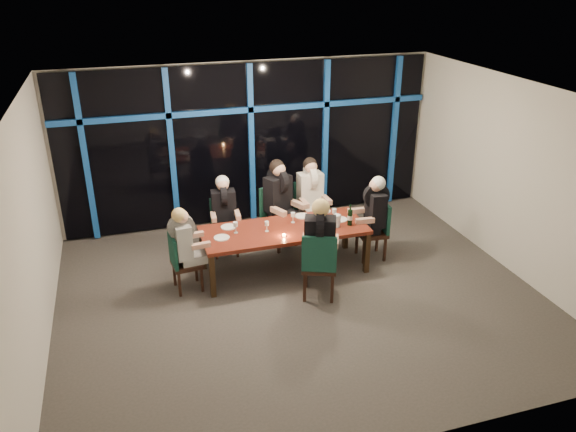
{
  "coord_description": "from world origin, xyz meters",
  "views": [
    {
      "loc": [
        -2.29,
        -6.81,
        4.55
      ],
      "look_at": [
        0.0,
        0.6,
        1.05
      ],
      "focal_mm": 35.0,
      "sensor_mm": 36.0,
      "label": 1
    }
  ],
  "objects_px": {
    "chair_end_left": "(181,260)",
    "diner_far_mid": "(279,192)",
    "diner_far_right": "(311,187)",
    "diner_end_right": "(373,206)",
    "chair_far_mid": "(276,213)",
    "chair_near_mid": "(319,263)",
    "dining_table": "(284,232)",
    "chair_far_left": "(224,223)",
    "wine_bottle": "(350,217)",
    "diner_far_left": "(224,204)",
    "diner_near_mid": "(320,233)",
    "diner_end_left": "(184,237)",
    "chair_end_right": "(377,227)",
    "water_pitcher": "(337,221)",
    "chair_far_right": "(309,207)"
  },
  "relations": [
    {
      "from": "chair_end_left",
      "to": "diner_far_mid",
      "type": "bearing_deg",
      "value": -67.84
    },
    {
      "from": "diner_far_right",
      "to": "diner_end_right",
      "type": "xyz_separation_m",
      "value": [
        0.73,
        -1.01,
        -0.03
      ]
    },
    {
      "from": "chair_far_mid",
      "to": "chair_near_mid",
      "type": "relative_size",
      "value": 1.0
    },
    {
      "from": "dining_table",
      "to": "chair_far_left",
      "type": "xyz_separation_m",
      "value": [
        -0.78,
        0.94,
        -0.15
      ]
    },
    {
      "from": "diner_far_right",
      "to": "wine_bottle",
      "type": "bearing_deg",
      "value": -81.54
    },
    {
      "from": "chair_end_left",
      "to": "diner_far_left",
      "type": "height_order",
      "value": "diner_far_left"
    },
    {
      "from": "wine_bottle",
      "to": "diner_far_left",
      "type": "bearing_deg",
      "value": 150.24
    },
    {
      "from": "diner_near_mid",
      "to": "diner_end_right",
      "type": "bearing_deg",
      "value": -123.28
    },
    {
      "from": "chair_far_left",
      "to": "diner_end_left",
      "type": "bearing_deg",
      "value": -122.51
    },
    {
      "from": "diner_far_right",
      "to": "chair_far_mid",
      "type": "bearing_deg",
      "value": -178.01
    },
    {
      "from": "chair_end_right",
      "to": "diner_end_left",
      "type": "bearing_deg",
      "value": -83.5
    },
    {
      "from": "chair_end_left",
      "to": "diner_far_mid",
      "type": "relative_size",
      "value": 0.88
    },
    {
      "from": "diner_end_left",
      "to": "diner_far_left",
      "type": "bearing_deg",
      "value": -45.06
    },
    {
      "from": "wine_bottle",
      "to": "water_pitcher",
      "type": "distance_m",
      "value": 0.23
    },
    {
      "from": "chair_far_mid",
      "to": "diner_far_right",
      "type": "xyz_separation_m",
      "value": [
        0.65,
        0.06,
        0.38
      ]
    },
    {
      "from": "chair_end_left",
      "to": "water_pitcher",
      "type": "bearing_deg",
      "value": -97.6
    },
    {
      "from": "diner_far_mid",
      "to": "diner_near_mid",
      "type": "bearing_deg",
      "value": -111.51
    },
    {
      "from": "water_pitcher",
      "to": "chair_end_left",
      "type": "bearing_deg",
      "value": 159.35
    },
    {
      "from": "diner_far_right",
      "to": "diner_far_left",
      "type": "bearing_deg",
      "value": -177.77
    },
    {
      "from": "wine_bottle",
      "to": "chair_end_right",
      "type": "bearing_deg",
      "value": 16.8
    },
    {
      "from": "chair_far_right",
      "to": "water_pitcher",
      "type": "height_order",
      "value": "chair_far_right"
    },
    {
      "from": "chair_far_mid",
      "to": "wine_bottle",
      "type": "xyz_separation_m",
      "value": [
        0.89,
        -1.13,
        0.29
      ]
    },
    {
      "from": "chair_far_right",
      "to": "diner_near_mid",
      "type": "xyz_separation_m",
      "value": [
        -0.51,
        -1.95,
        0.45
      ]
    },
    {
      "from": "chair_end_left",
      "to": "diner_far_mid",
      "type": "distance_m",
      "value": 2.13
    },
    {
      "from": "chair_near_mid",
      "to": "diner_end_right",
      "type": "bearing_deg",
      "value": -121.47
    },
    {
      "from": "chair_far_right",
      "to": "diner_far_left",
      "type": "distance_m",
      "value": 1.62
    },
    {
      "from": "diner_far_left",
      "to": "dining_table",
      "type": "bearing_deg",
      "value": -42.92
    },
    {
      "from": "diner_near_mid",
      "to": "chair_near_mid",
      "type": "bearing_deg",
      "value": 90.0
    },
    {
      "from": "chair_far_left",
      "to": "chair_end_right",
      "type": "xyz_separation_m",
      "value": [
        2.38,
        -0.95,
        0.02
      ]
    },
    {
      "from": "diner_far_right",
      "to": "chair_far_right",
      "type": "bearing_deg",
      "value": 90.0
    },
    {
      "from": "diner_far_left",
      "to": "water_pitcher",
      "type": "height_order",
      "value": "diner_far_left"
    },
    {
      "from": "chair_end_left",
      "to": "diner_end_left",
      "type": "relative_size",
      "value": 1.03
    },
    {
      "from": "chair_far_left",
      "to": "diner_far_mid",
      "type": "height_order",
      "value": "diner_far_mid"
    },
    {
      "from": "diner_end_right",
      "to": "wine_bottle",
      "type": "xyz_separation_m",
      "value": [
        -0.49,
        -0.18,
        -0.06
      ]
    },
    {
      "from": "wine_bottle",
      "to": "water_pitcher",
      "type": "bearing_deg",
      "value": 179.14
    },
    {
      "from": "diner_far_left",
      "to": "diner_far_mid",
      "type": "xyz_separation_m",
      "value": [
        0.96,
        0.01,
        0.11
      ]
    },
    {
      "from": "diner_end_left",
      "to": "wine_bottle",
      "type": "distance_m",
      "value": 2.6
    },
    {
      "from": "chair_far_left",
      "to": "chair_far_mid",
      "type": "bearing_deg",
      "value": 5.01
    },
    {
      "from": "diner_near_mid",
      "to": "water_pitcher",
      "type": "height_order",
      "value": "diner_near_mid"
    },
    {
      "from": "diner_end_right",
      "to": "diner_far_mid",
      "type": "bearing_deg",
      "value": -118.01
    },
    {
      "from": "chair_far_right",
      "to": "chair_near_mid",
      "type": "height_order",
      "value": "chair_near_mid"
    },
    {
      "from": "dining_table",
      "to": "chair_end_left",
      "type": "xyz_separation_m",
      "value": [
        -1.64,
        -0.11,
        -0.17
      ]
    },
    {
      "from": "chair_far_mid",
      "to": "diner_far_mid",
      "type": "xyz_separation_m",
      "value": [
        0.04,
        -0.08,
        0.42
      ]
    },
    {
      "from": "diner_end_left",
      "to": "diner_near_mid",
      "type": "distance_m",
      "value": 2.0
    },
    {
      "from": "diner_end_left",
      "to": "chair_end_right",
      "type": "bearing_deg",
      "value": -94.33
    },
    {
      "from": "chair_far_right",
      "to": "diner_far_mid",
      "type": "distance_m",
      "value": 0.79
    },
    {
      "from": "chair_end_right",
      "to": "wine_bottle",
      "type": "bearing_deg",
      "value": -68.39
    },
    {
      "from": "chair_far_mid",
      "to": "diner_near_mid",
      "type": "height_order",
      "value": "diner_near_mid"
    },
    {
      "from": "chair_near_mid",
      "to": "diner_far_right",
      "type": "height_order",
      "value": "diner_far_right"
    },
    {
      "from": "chair_far_right",
      "to": "chair_end_right",
      "type": "bearing_deg",
      "value": -56.44
    }
  ]
}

